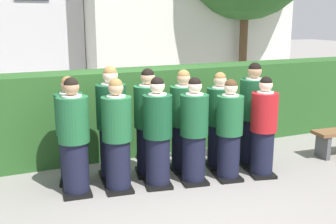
# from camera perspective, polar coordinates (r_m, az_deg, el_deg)

# --- Properties ---
(ground_plane) EXTENTS (60.00, 60.00, 0.00)m
(ground_plane) POSITION_cam_1_polar(r_m,az_deg,el_deg) (6.23, 0.92, -9.93)
(ground_plane) COLOR gray
(student_front_row_0) EXTENTS (0.43, 0.50, 1.66)m
(student_front_row_0) POSITION_cam_1_polar(r_m,az_deg,el_deg) (5.78, -12.94, -3.79)
(student_front_row_0) COLOR black
(student_front_row_0) RESTS_ON ground
(student_front_row_1) EXTENTS (0.42, 0.53, 1.62)m
(student_front_row_1) POSITION_cam_1_polar(r_m,az_deg,el_deg) (5.81, -7.08, -3.64)
(student_front_row_1) COLOR black
(student_front_row_1) RESTS_ON ground
(student_front_row_2) EXTENTS (0.45, 0.52, 1.62)m
(student_front_row_2) POSITION_cam_1_polar(r_m,az_deg,el_deg) (5.92, -1.46, -3.23)
(student_front_row_2) COLOR black
(student_front_row_2) RESTS_ON ground
(student_front_row_3) EXTENTS (0.44, 0.51, 1.60)m
(student_front_row_3) POSITION_cam_1_polar(r_m,az_deg,el_deg) (6.06, 3.64, -2.99)
(student_front_row_3) COLOR black
(student_front_row_3) RESTS_ON ground
(student_front_row_4) EXTENTS (0.42, 0.49, 1.55)m
(student_front_row_4) POSITION_cam_1_polar(r_m,az_deg,el_deg) (6.25, 8.52, -2.84)
(student_front_row_4) COLOR black
(student_front_row_4) RESTS_ON ground
(student_in_red_blazer) EXTENTS (0.46, 0.52, 1.57)m
(student_in_red_blazer) POSITION_cam_1_polar(r_m,az_deg,el_deg) (6.48, 13.14, -2.36)
(student_in_red_blazer) COLOR black
(student_in_red_blazer) RESTS_ON ground
(student_rear_row_0) EXTENTS (0.47, 0.53, 1.61)m
(student_rear_row_0) POSITION_cam_1_polar(r_m,az_deg,el_deg) (6.23, -13.41, -2.81)
(student_rear_row_0) COLOR black
(student_rear_row_0) RESTS_ON ground
(student_rear_row_1) EXTENTS (0.46, 0.54, 1.74)m
(student_rear_row_1) POSITION_cam_1_polar(r_m,az_deg,el_deg) (6.24, -7.82, -1.93)
(student_rear_row_1) COLOR black
(student_rear_row_1) RESTS_ON ground
(student_rear_row_2) EXTENTS (0.48, 0.55, 1.68)m
(student_rear_row_2) POSITION_cam_1_polar(r_m,az_deg,el_deg) (6.35, -2.77, -1.81)
(student_rear_row_2) COLOR black
(student_rear_row_2) RESTS_ON ground
(student_rear_row_3) EXTENTS (0.43, 0.50, 1.64)m
(student_rear_row_3) POSITION_cam_1_polar(r_m,az_deg,el_deg) (6.51, 2.12, -1.60)
(student_rear_row_3) COLOR black
(student_rear_row_3) RESTS_ON ground
(student_rear_row_4) EXTENTS (0.46, 0.54, 1.59)m
(student_rear_row_4) POSITION_cam_1_polar(r_m,az_deg,el_deg) (6.70, 7.09, -1.53)
(student_rear_row_4) COLOR black
(student_rear_row_4) RESTS_ON ground
(student_rear_row_5) EXTENTS (0.50, 0.57, 1.72)m
(student_rear_row_5) POSITION_cam_1_polar(r_m,az_deg,el_deg) (6.89, 11.67, -0.70)
(student_rear_row_5) COLOR black
(student_rear_row_5) RESTS_ON ground
(hedge) EXTENTS (10.22, 0.70, 1.53)m
(hedge) POSITION_cam_1_polar(r_m,az_deg,el_deg) (7.47, -4.35, 0.15)
(hedge) COLOR #285623
(hedge) RESTS_ON ground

